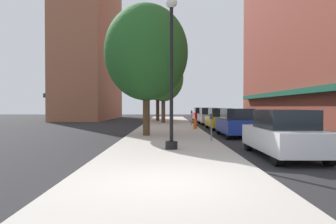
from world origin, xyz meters
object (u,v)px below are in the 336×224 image
object	(u,v)px
tree_near	(164,78)
car_red	(201,115)
parking_meter_near	(212,124)
tree_far	(158,77)
fire_hydrant	(195,124)
car_yellow	(220,119)
parking_meter_far	(192,116)
car_white	(284,134)
tree_mid	(147,53)
car_blue	(237,123)
lamppost	(172,70)
car_silver	(209,116)

from	to	relation	value
tree_near	car_red	bearing A→B (deg)	52.76
parking_meter_near	tree_far	bearing A→B (deg)	98.81
fire_hydrant	car_yellow	size ratio (longest dim) A/B	0.18
tree_far	car_red	xyz separation A→B (m)	(5.25, 1.38, -4.47)
parking_meter_far	car_white	bearing A→B (deg)	-83.15
tree_far	tree_mid	bearing A→B (deg)	-90.08
fire_hydrant	tree_far	xyz separation A→B (m)	(-3.23, 13.34, 4.76)
car_blue	car_yellow	xyz separation A→B (m)	(0.00, 5.67, 0.00)
tree_near	car_white	bearing A→B (deg)	-77.70
tree_near	car_red	distance (m)	8.41
lamppost	car_blue	bearing A→B (deg)	57.54
parking_meter_near	car_red	bearing A→B (deg)	85.09
tree_far	car_blue	xyz separation A→B (m)	(5.25, -17.95, -4.47)
lamppost	fire_hydrant	xyz separation A→B (m)	(1.88, 10.74, -2.68)
tree_far	car_yellow	world-z (taller)	tree_far
tree_mid	car_red	bearing A→B (deg)	75.10
fire_hydrant	car_yellow	world-z (taller)	car_yellow
tree_mid	tree_far	size ratio (longest dim) A/B	0.94
parking_meter_near	car_yellow	distance (m)	9.23
fire_hydrant	car_white	distance (m)	12.12
parking_meter_near	car_white	xyz separation A→B (m)	(1.95, -3.99, -0.14)
parking_meter_near	tree_mid	bearing A→B (deg)	139.48
tree_far	tree_near	bearing A→B (deg)	-80.90
fire_hydrant	tree_near	world-z (taller)	tree_near
fire_hydrant	parking_meter_far	bearing A→B (deg)	89.02
car_red	fire_hydrant	bearing A→B (deg)	-96.65
lamppost	tree_near	distance (m)	19.58
parking_meter_far	car_blue	world-z (taller)	car_blue
lamppost	parking_meter_far	bearing A→B (deg)	82.60
tree_near	car_red	world-z (taller)	tree_near
tree_mid	car_red	xyz separation A→B (m)	(5.28, 19.83, -4.05)
car_red	car_white	bearing A→B (deg)	-88.83
car_silver	fire_hydrant	bearing A→B (deg)	-102.88
parking_meter_far	tree_mid	world-z (taller)	tree_mid
lamppost	car_red	size ratio (longest dim) A/B	1.37
tree_near	car_blue	xyz separation A→B (m)	(4.52, -13.38, -3.87)
parking_meter_near	car_red	xyz separation A→B (m)	(1.95, 22.68, -0.14)
parking_meter_near	car_silver	xyz separation A→B (m)	(1.95, 15.78, -0.14)
car_yellow	parking_meter_far	bearing A→B (deg)	121.98
car_blue	parking_meter_far	bearing A→B (deg)	101.31
car_yellow	tree_near	bearing A→B (deg)	121.16
parking_meter_far	car_white	xyz separation A→B (m)	(1.95, -16.23, -0.14)
parking_meter_near	parking_meter_far	xyz separation A→B (m)	(0.00, 12.24, 0.00)
fire_hydrant	lamppost	bearing A→B (deg)	-99.92
car_white	car_silver	bearing A→B (deg)	89.01
lamppost	parking_meter_near	distance (m)	4.08
tree_near	car_white	xyz separation A→B (m)	(4.52, -20.72, -3.87)
tree_far	car_silver	world-z (taller)	tree_far
tree_near	car_yellow	distance (m)	9.74
lamppost	tree_mid	world-z (taller)	tree_mid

